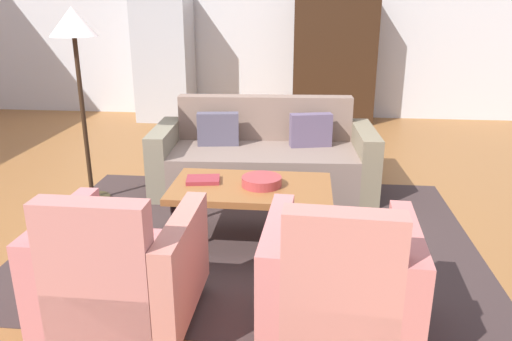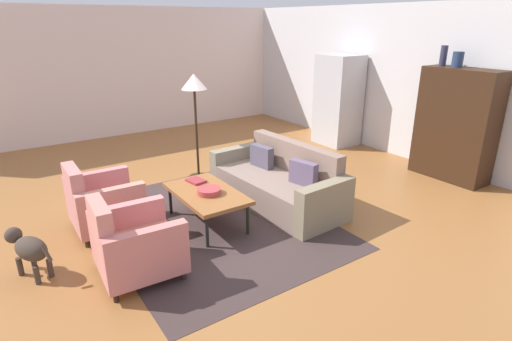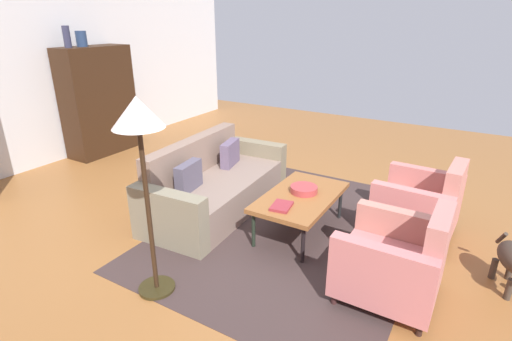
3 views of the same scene
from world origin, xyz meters
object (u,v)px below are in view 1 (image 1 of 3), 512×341
(fruit_bowl, at_px, (262,181))
(floor_lamp, at_px, (75,41))
(coffee_table, at_px, (251,190))
(book_stack, at_px, (203,180))
(armchair_left, at_px, (119,274))
(couch, at_px, (264,159))
(refrigerator, at_px, (165,59))
(armchair_right, at_px, (339,286))
(cabinet, at_px, (334,62))

(fruit_bowl, xyz_separation_m, floor_lamp, (-1.64, 0.66, 0.96))
(coffee_table, height_order, book_stack, book_stack)
(coffee_table, xyz_separation_m, floor_lamp, (-1.56, 0.66, 1.03))
(fruit_bowl, bearing_deg, armchair_left, -120.27)
(coffee_table, bearing_deg, fruit_bowl, 0.00)
(armchair_left, bearing_deg, floor_lamp, 118.34)
(armchair_left, relative_size, book_stack, 3.18)
(fruit_bowl, bearing_deg, couch, 94.09)
(book_stack, bearing_deg, coffee_table, -6.27)
(coffee_table, relative_size, refrigerator, 0.65)
(armchair_right, distance_m, fruit_bowl, 1.28)
(fruit_bowl, bearing_deg, armchair_right, -66.11)
(cabinet, bearing_deg, armchair_left, -104.57)
(armchair_left, xyz_separation_m, refrigerator, (-1.17, 5.22, 0.58))
(book_stack, xyz_separation_m, cabinet, (1.16, 4.12, 0.43))
(couch, distance_m, cabinet, 3.13)
(couch, bearing_deg, floor_lamp, 15.53)
(couch, distance_m, armchair_right, 2.43)
(cabinet, distance_m, refrigerator, 2.56)
(coffee_table, bearing_deg, armchair_left, -117.24)
(armchair_left, height_order, armchair_right, same)
(couch, distance_m, armchair_left, 2.43)
(armchair_right, height_order, refrigerator, refrigerator)
(armchair_right, bearing_deg, floor_lamp, 142.70)
(coffee_table, distance_m, floor_lamp, 1.99)
(fruit_bowl, height_order, book_stack, fruit_bowl)
(fruit_bowl, height_order, floor_lamp, floor_lamp)
(book_stack, height_order, refrigerator, refrigerator)
(armchair_right, bearing_deg, couch, 107.21)
(book_stack, bearing_deg, fruit_bowl, -5.17)
(armchair_left, bearing_deg, cabinet, 75.92)
(armchair_right, xyz_separation_m, floor_lamp, (-2.16, 1.82, 1.10))
(armchair_right, bearing_deg, armchair_left, -177.13)
(fruit_bowl, distance_m, cabinet, 4.24)
(armchair_right, xyz_separation_m, cabinet, (0.19, 5.32, 0.56))
(book_stack, bearing_deg, armchair_left, -100.61)
(book_stack, distance_m, cabinet, 4.30)
(coffee_table, bearing_deg, floor_lamp, 157.18)
(coffee_table, height_order, armchair_left, armchair_left)
(armchair_right, height_order, floor_lamp, floor_lamp)
(armchair_right, bearing_deg, book_stack, 131.67)
(armchair_right, height_order, cabinet, cabinet)
(coffee_table, height_order, fruit_bowl, fruit_bowl)
(coffee_table, distance_m, refrigerator, 4.45)
(fruit_bowl, height_order, cabinet, cabinet)
(refrigerator, xyz_separation_m, floor_lamp, (0.21, -3.39, 0.52))
(armchair_right, relative_size, fruit_bowl, 2.93)
(armchair_left, distance_m, armchair_right, 1.20)
(couch, relative_size, coffee_table, 1.79)
(book_stack, bearing_deg, floor_lamp, 152.60)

